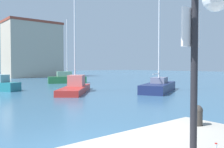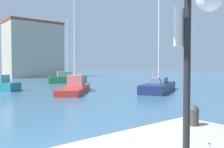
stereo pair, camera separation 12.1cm
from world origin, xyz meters
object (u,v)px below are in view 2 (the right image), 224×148
at_px(sailboat_green_outer_mooring, 67,78).
at_px(sailboat_navy_far_right, 159,86).
at_px(sailboat_red_center_channel, 75,86).
at_px(mooring_bollard, 193,115).

relative_size(sailboat_green_outer_mooring, sailboat_navy_far_right, 0.93).
bearing_deg(sailboat_green_outer_mooring, sailboat_red_center_channel, -114.87).
relative_size(mooring_bollard, sailboat_red_center_channel, 0.04).
bearing_deg(sailboat_red_center_channel, mooring_bollard, -110.92).
bearing_deg(sailboat_green_outer_mooring, mooring_bollard, -112.52).
bearing_deg(mooring_bollard, sailboat_green_outer_mooring, 67.48).
bearing_deg(sailboat_red_center_channel, sailboat_navy_far_right, -36.23).
distance_m(sailboat_navy_far_right, sailboat_red_center_channel, 7.72).
bearing_deg(sailboat_navy_far_right, mooring_bollard, -137.47).
distance_m(sailboat_green_outer_mooring, sailboat_navy_far_right, 15.11).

